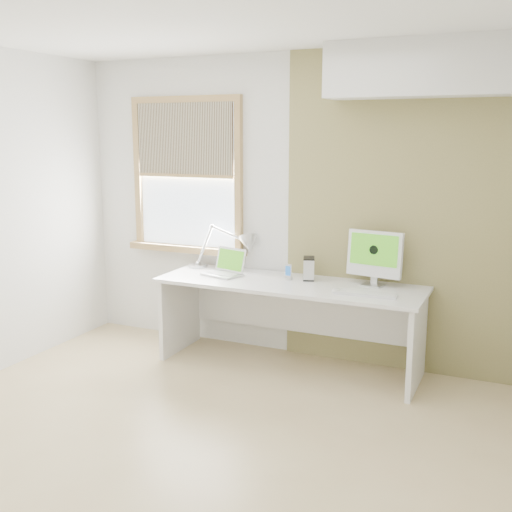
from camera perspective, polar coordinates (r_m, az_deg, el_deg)
The scene contains 12 objects.
room at distance 3.74m, azimuth -6.61°, elevation 1.62°, with size 4.04×3.54×2.64m.
accent_wall at distance 5.03m, azimuth 13.78°, elevation 3.85°, with size 2.00×0.02×2.60m, color olive.
soffit at distance 4.81m, azimuth 16.47°, elevation 16.53°, with size 1.60×0.40×0.42m, color white.
window at distance 5.69m, azimuth -6.51°, elevation 7.41°, with size 1.20×0.14×1.42m.
desk at distance 5.12m, azimuth 3.34°, elevation -4.45°, with size 2.20×0.70×0.73m.
desk_lamp at distance 5.45m, azimuth -1.59°, elevation 0.89°, with size 0.72×0.33×0.40m.
laptop at distance 5.29m, azimuth -2.83°, elevation -1.14°, with size 0.38×0.33×0.22m.
phone_dock at distance 5.11m, azimuth 3.02°, elevation -1.81°, with size 0.08×0.08×0.13m.
external_drive at distance 5.11m, azimuth 4.95°, elevation -1.17°, with size 0.13×0.17×0.19m.
imac at distance 4.96m, azimuth 11.01°, elevation 0.09°, with size 0.46×0.18×0.44m.
keyboard at distance 4.70m, azimuth 10.21°, elevation -3.49°, with size 0.47×0.15×0.02m.
mouse at distance 4.73m, azimuth 7.48°, elevation -3.22°, with size 0.06×0.11×0.03m, color white.
Camera 1 is at (1.90, -3.17, 1.93)m, focal length 42.92 mm.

